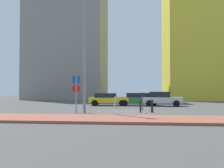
% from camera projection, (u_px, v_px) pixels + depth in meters
% --- Properties ---
extents(ground_plane, '(120.00, 120.00, 0.00)m').
position_uv_depth(ground_plane, '(128.00, 111.00, 18.98)').
color(ground_plane, '#4C4947').
extents(sidewalk_brick, '(40.00, 3.49, 0.14)m').
position_uv_depth(sidewalk_brick, '(125.00, 119.00, 13.15)').
color(sidewalk_brick, '#93513D').
rests_on(sidewalk_brick, ground).
extents(parked_car_yellow, '(4.35, 2.15, 1.35)m').
position_uv_depth(parked_car_yellow, '(108.00, 99.00, 26.61)').
color(parked_car_yellow, gold).
rests_on(parked_car_yellow, ground).
extents(parked_car_green, '(4.59, 2.19, 1.38)m').
position_uv_depth(parked_car_green, '(138.00, 99.00, 26.50)').
color(parked_car_green, '#237238').
rests_on(parked_car_green, ground).
extents(parked_car_silver, '(4.17, 2.21, 1.51)m').
position_uv_depth(parked_car_silver, '(162.00, 99.00, 25.66)').
color(parked_car_silver, '#B7BABF').
rests_on(parked_car_silver, ground).
extents(parking_sign_post, '(0.58, 0.20, 2.71)m').
position_uv_depth(parking_sign_post, '(76.00, 89.00, 17.46)').
color(parking_sign_post, gray).
rests_on(parking_sign_post, ground).
extents(parking_meter, '(0.18, 0.14, 1.46)m').
position_uv_depth(parking_meter, '(142.00, 99.00, 19.48)').
color(parking_meter, '#4C4C51').
rests_on(parking_meter, ground).
extents(street_lamp, '(0.70, 0.36, 8.57)m').
position_uv_depth(street_lamp, '(85.00, 45.00, 17.73)').
color(street_lamp, gray).
rests_on(street_lamp, ground).
extents(traffic_bollard_near, '(0.17, 0.17, 0.95)m').
position_uv_depth(traffic_bollard_near, '(152.00, 106.00, 17.89)').
color(traffic_bollard_near, black).
rests_on(traffic_bollard_near, ground).
extents(traffic_bollard_mid, '(0.12, 0.12, 1.09)m').
position_uv_depth(traffic_bollard_mid, '(115.00, 103.00, 21.86)').
color(traffic_bollard_mid, '#B7B7BC').
rests_on(traffic_bollard_mid, ground).
extents(traffic_bollard_far, '(0.13, 0.13, 0.89)m').
position_uv_depth(traffic_bollard_far, '(140.00, 107.00, 17.98)').
color(traffic_bollard_far, black).
rests_on(traffic_bollard_far, ground).
extents(building_colorful_midrise, '(14.34, 12.45, 30.26)m').
position_uv_depth(building_colorful_midrise, '(205.00, 17.00, 44.25)').
color(building_colorful_midrise, gold).
rests_on(building_colorful_midrise, ground).
extents(building_under_construction, '(14.41, 11.58, 23.16)m').
position_uv_depth(building_under_construction, '(68.00, 41.00, 48.10)').
color(building_under_construction, gray).
rests_on(building_under_construction, ground).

